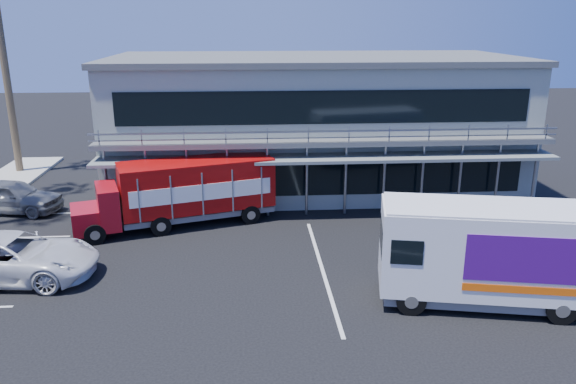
{
  "coord_description": "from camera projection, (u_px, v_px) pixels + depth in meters",
  "views": [
    {
      "loc": [
        -0.74,
        -16.67,
        9.22
      ],
      "look_at": [
        0.87,
        5.74,
        2.3
      ],
      "focal_mm": 35.0,
      "sensor_mm": 36.0,
      "label": 1
    }
  ],
  "objects": [
    {
      "name": "ground",
      "position": [
        274.0,
        309.0,
        18.66
      ],
      "size": [
        120.0,
        120.0,
        0.0
      ],
      "primitive_type": "plane",
      "color": "black",
      "rests_on": "ground"
    },
    {
      "name": "building",
      "position": [
        314.0,
        121.0,
        32.02
      ],
      "size": [
        22.4,
        12.0,
        7.3
      ],
      "color": "gray",
      "rests_on": "ground"
    },
    {
      "name": "red_truck",
      "position": [
        184.0,
        191.0,
        25.83
      ],
      "size": [
        9.26,
        4.69,
        3.05
      ],
      "rotation": [
        0.0,
        0.0,
        0.3
      ],
      "color": "maroon",
      "rests_on": "ground"
    },
    {
      "name": "white_van",
      "position": [
        489.0,
        253.0,
        18.53
      ],
      "size": [
        7.42,
        3.77,
        3.46
      ],
      "rotation": [
        0.0,
        0.0,
        -0.2
      ],
      "color": "white",
      "rests_on": "ground"
    },
    {
      "name": "parked_car_c",
      "position": [
        12.0,
        257.0,
        20.62
      ],
      "size": [
        6.35,
        3.34,
        1.7
      ],
      "primitive_type": "imported",
      "rotation": [
        0.0,
        0.0,
        1.48
      ],
      "color": "silver",
      "rests_on": "ground"
    },
    {
      "name": "parked_car_e",
      "position": [
        13.0,
        196.0,
        27.85
      ],
      "size": [
        5.12,
        2.95,
        1.64
      ],
      "primitive_type": "imported",
      "rotation": [
        0.0,
        0.0,
        1.35
      ],
      "color": "slate",
      "rests_on": "ground"
    }
  ]
}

